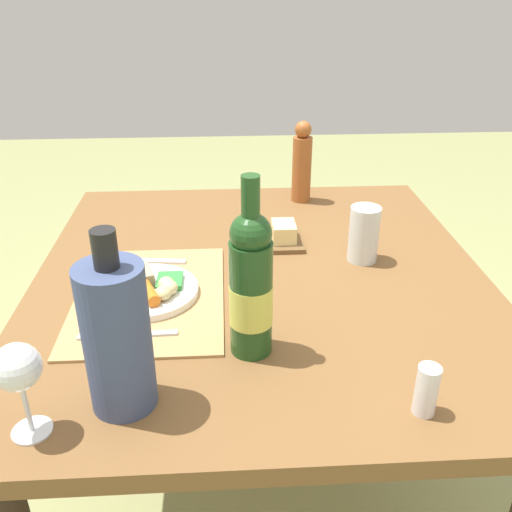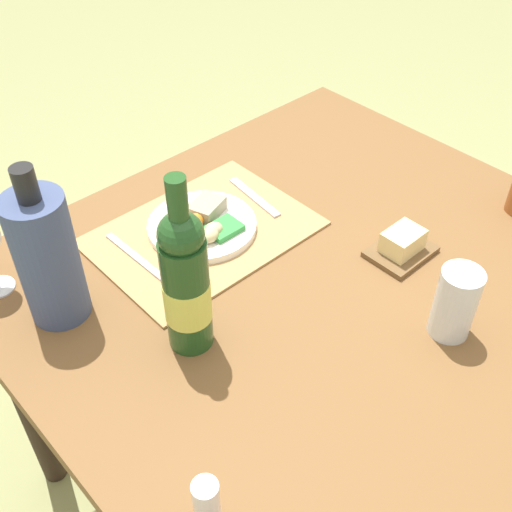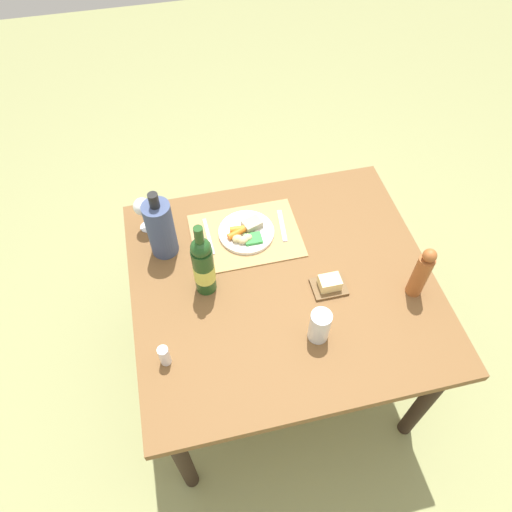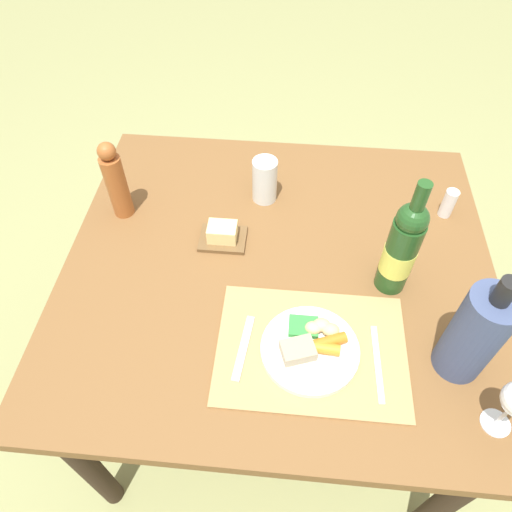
{
  "view_description": "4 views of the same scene",
  "coord_description": "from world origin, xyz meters",
  "px_view_note": "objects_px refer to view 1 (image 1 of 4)",
  "views": [
    {
      "loc": [
        1.15,
        -0.08,
        1.39
      ],
      "look_at": [
        0.0,
        -0.01,
        0.79
      ],
      "focal_mm": 39.04,
      "sensor_mm": 36.0,
      "label": 1
    },
    {
      "loc": [
        0.71,
        0.58,
        1.6
      ],
      "look_at": [
        0.08,
        -0.1,
        0.78
      ],
      "focal_mm": 44.48,
      "sensor_mm": 36.0,
      "label": 2
    },
    {
      "loc": [
        0.33,
        0.98,
        2.27
      ],
      "look_at": [
        0.09,
        -0.09,
        0.81
      ],
      "focal_mm": 33.38,
      "sensor_mm": 36.0,
      "label": 3
    },
    {
      "loc": [
        0.01,
        -0.79,
        1.74
      ],
      "look_at": [
        -0.06,
        -0.01,
        0.79
      ],
      "focal_mm": 32.81,
      "sensor_mm": 36.0,
      "label": 4
    }
  ],
  "objects_px": {
    "fork": "(151,261)",
    "wine_glass": "(17,370)",
    "cooler_bottle": "(117,337)",
    "wine_bottle": "(251,285)",
    "water_tumbler": "(363,237)",
    "butter_dish": "(284,236)",
    "pepper_mill": "(302,164)",
    "dinner_plate": "(148,289)",
    "dining_table": "(261,305)",
    "salt_shaker": "(426,390)",
    "knife": "(128,335)"
  },
  "relations": [
    {
      "from": "dining_table",
      "to": "water_tumbler",
      "type": "bearing_deg",
      "value": 102.98
    },
    {
      "from": "dining_table",
      "to": "water_tumbler",
      "type": "relative_size",
      "value": 8.31
    },
    {
      "from": "fork",
      "to": "salt_shaker",
      "type": "distance_m",
      "value": 0.74
    },
    {
      "from": "dinner_plate",
      "to": "wine_glass",
      "type": "relative_size",
      "value": 1.41
    },
    {
      "from": "wine_glass",
      "to": "knife",
      "type": "bearing_deg",
      "value": 154.63
    },
    {
      "from": "cooler_bottle",
      "to": "pepper_mill",
      "type": "relative_size",
      "value": 1.27
    },
    {
      "from": "pepper_mill",
      "to": "wine_bottle",
      "type": "bearing_deg",
      "value": -14.34
    },
    {
      "from": "pepper_mill",
      "to": "cooler_bottle",
      "type": "bearing_deg",
      "value": -24.75
    },
    {
      "from": "fork",
      "to": "butter_dish",
      "type": "xyz_separation_m",
      "value": [
        -0.09,
        0.34,
        0.01
      ]
    },
    {
      "from": "fork",
      "to": "wine_glass",
      "type": "xyz_separation_m",
      "value": [
        0.55,
        -0.13,
        0.11
      ]
    },
    {
      "from": "fork",
      "to": "wine_bottle",
      "type": "xyz_separation_m",
      "value": [
        0.36,
        0.23,
        0.13
      ]
    },
    {
      "from": "cooler_bottle",
      "to": "wine_bottle",
      "type": "bearing_deg",
      "value": 121.27
    },
    {
      "from": "butter_dish",
      "to": "pepper_mill",
      "type": "relative_size",
      "value": 0.52
    },
    {
      "from": "knife",
      "to": "water_tumbler",
      "type": "relative_size",
      "value": 1.39
    },
    {
      "from": "cooler_bottle",
      "to": "water_tumbler",
      "type": "bearing_deg",
      "value": 133.42
    },
    {
      "from": "knife",
      "to": "butter_dish",
      "type": "bearing_deg",
      "value": 137.84
    },
    {
      "from": "water_tumbler",
      "to": "salt_shaker",
      "type": "relative_size",
      "value": 1.56
    },
    {
      "from": "butter_dish",
      "to": "pepper_mill",
      "type": "distance_m",
      "value": 0.33
    },
    {
      "from": "water_tumbler",
      "to": "wine_glass",
      "type": "bearing_deg",
      "value": -49.96
    },
    {
      "from": "water_tumbler",
      "to": "butter_dish",
      "type": "distance_m",
      "value": 0.21
    },
    {
      "from": "knife",
      "to": "wine_glass",
      "type": "height_order",
      "value": "wine_glass"
    },
    {
      "from": "dinner_plate",
      "to": "salt_shaker",
      "type": "distance_m",
      "value": 0.62
    },
    {
      "from": "knife",
      "to": "pepper_mill",
      "type": "distance_m",
      "value": 0.84
    },
    {
      "from": "wine_bottle",
      "to": "butter_dish",
      "type": "xyz_separation_m",
      "value": [
        -0.45,
        0.11,
        -0.12
      ]
    },
    {
      "from": "pepper_mill",
      "to": "dining_table",
      "type": "bearing_deg",
      "value": -18.44
    },
    {
      "from": "wine_bottle",
      "to": "dining_table",
      "type": "bearing_deg",
      "value": 172.53
    },
    {
      "from": "dining_table",
      "to": "wine_glass",
      "type": "relative_size",
      "value": 7.13
    },
    {
      "from": "wine_bottle",
      "to": "pepper_mill",
      "type": "distance_m",
      "value": 0.79
    },
    {
      "from": "fork",
      "to": "knife",
      "type": "height_order",
      "value": "same"
    },
    {
      "from": "dinner_plate",
      "to": "fork",
      "type": "distance_m",
      "value": 0.16
    },
    {
      "from": "dining_table",
      "to": "salt_shaker",
      "type": "xyz_separation_m",
      "value": [
        0.48,
        0.23,
        0.13
      ]
    },
    {
      "from": "dinner_plate",
      "to": "salt_shaker",
      "type": "bearing_deg",
      "value": 51.54
    },
    {
      "from": "dining_table",
      "to": "butter_dish",
      "type": "distance_m",
      "value": 0.21
    },
    {
      "from": "butter_dish",
      "to": "salt_shaker",
      "type": "relative_size",
      "value": 1.45
    },
    {
      "from": "wine_glass",
      "to": "butter_dish",
      "type": "bearing_deg",
      "value": 144.44
    },
    {
      "from": "dinner_plate",
      "to": "fork",
      "type": "height_order",
      "value": "dinner_plate"
    },
    {
      "from": "dinner_plate",
      "to": "pepper_mill",
      "type": "distance_m",
      "value": 0.7
    },
    {
      "from": "water_tumbler",
      "to": "wine_bottle",
      "type": "relative_size",
      "value": 0.4
    },
    {
      "from": "dining_table",
      "to": "pepper_mill",
      "type": "height_order",
      "value": "pepper_mill"
    },
    {
      "from": "knife",
      "to": "cooler_bottle",
      "type": "distance_m",
      "value": 0.22
    },
    {
      "from": "wine_bottle",
      "to": "cooler_bottle",
      "type": "xyz_separation_m",
      "value": [
        0.13,
        -0.22,
        -0.01
      ]
    },
    {
      "from": "fork",
      "to": "pepper_mill",
      "type": "bearing_deg",
      "value": 140.06
    },
    {
      "from": "dinner_plate",
      "to": "knife",
      "type": "bearing_deg",
      "value": -8.57
    },
    {
      "from": "knife",
      "to": "butter_dish",
      "type": "xyz_separation_m",
      "value": [
        -0.41,
        0.35,
        0.01
      ]
    },
    {
      "from": "dining_table",
      "to": "pepper_mill",
      "type": "relative_size",
      "value": 4.68
    },
    {
      "from": "wine_bottle",
      "to": "pepper_mill",
      "type": "relative_size",
      "value": 1.4
    },
    {
      "from": "wine_glass",
      "to": "wine_bottle",
      "type": "bearing_deg",
      "value": 118.52
    },
    {
      "from": "knife",
      "to": "dinner_plate",
      "type": "bearing_deg",
      "value": 169.88
    },
    {
      "from": "cooler_bottle",
      "to": "pepper_mill",
      "type": "xyz_separation_m",
      "value": [
        -0.89,
        0.41,
        -0.01
      ]
    },
    {
      "from": "dinner_plate",
      "to": "fork",
      "type": "xyz_separation_m",
      "value": [
        -0.16,
        -0.01,
        -0.01
      ]
    }
  ]
}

